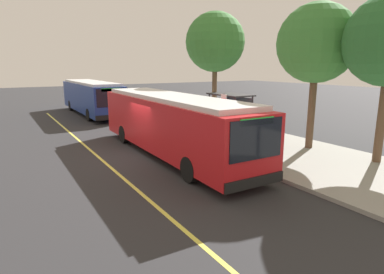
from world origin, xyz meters
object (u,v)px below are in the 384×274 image
at_px(transit_bus_main, 171,123).
at_px(pedestrian_commuter, 194,119).
at_px(transit_bus_second, 91,96).
at_px(waiting_bench, 231,125).
at_px(route_sign_post, 224,113).

distance_m(transit_bus_main, pedestrian_commuter, 4.38).
relative_size(transit_bus_second, pedestrian_commuter, 7.00).
relative_size(waiting_bench, pedestrian_commuter, 0.95).
bearing_deg(transit_bus_main, pedestrian_commuter, 133.93).
xyz_separation_m(route_sign_post, pedestrian_commuter, (-3.71, 0.52, -0.84)).
bearing_deg(waiting_bench, route_sign_post, -43.95).
xyz_separation_m(transit_bus_main, waiting_bench, (-2.21, 5.41, -0.99)).
distance_m(waiting_bench, route_sign_post, 4.24).
bearing_deg(transit_bus_main, transit_bus_second, 179.17).
xyz_separation_m(transit_bus_main, route_sign_post, (0.70, 2.61, 0.34)).
bearing_deg(transit_bus_main, waiting_bench, 112.17).
bearing_deg(transit_bus_second, route_sign_post, 8.19).
relative_size(transit_bus_main, pedestrian_commuter, 7.26).
height_order(waiting_bench, pedestrian_commuter, pedestrian_commuter).
bearing_deg(route_sign_post, transit_bus_main, -104.93).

